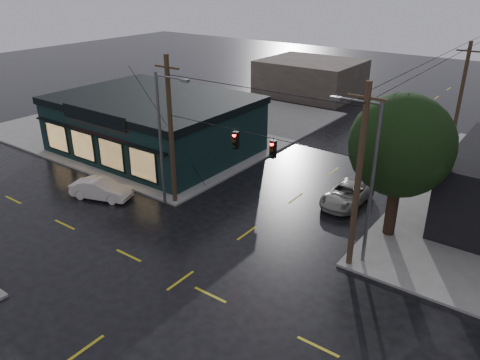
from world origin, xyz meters
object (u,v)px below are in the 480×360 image
Objects in this scene: sedan_cream at (101,189)px; suv_silver at (347,194)px; utility_pole_ne at (348,265)px; corner_tree at (401,146)px; utility_pole_nw at (175,202)px.

suv_silver is at bearing -75.83° from sedan_cream.
sedan_cream is at bearing -145.98° from suv_silver.
sedan_cream is (-17.65, -2.62, 0.71)m from utility_pole_ne.
utility_pole_nw is at bearing -161.96° from corner_tree.
suv_silver is (-3.87, 2.45, -5.10)m from corner_tree.
utility_pole_ne reaches higher than sedan_cream.
utility_pole_nw is 1.00× the size of utility_pole_ne.
sedan_cream is at bearing -158.89° from corner_tree.
utility_pole_nw and utility_pole_ne have the same top height.
utility_pole_nw is 11.94m from suv_silver.
corner_tree is 20.21m from sedan_cream.
utility_pole_ne is at bearing -100.84° from sedan_cream.
suv_silver is (9.74, 6.88, 0.70)m from utility_pole_nw.
utility_pole_nw is 2.02× the size of suv_silver.
utility_pole_nw is at bearing -79.89° from sedan_cream.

